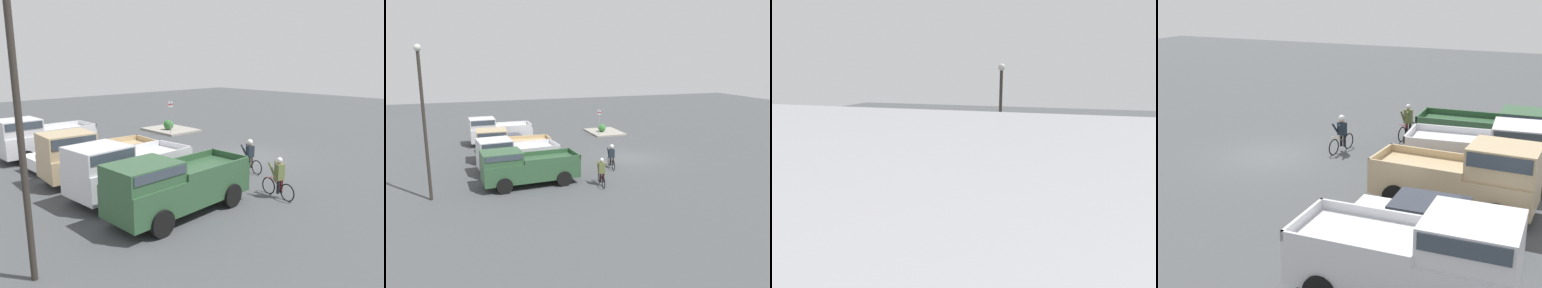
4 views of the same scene
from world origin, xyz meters
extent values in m
plane|color=#424447|center=(0.00, 0.00, 0.00)|extent=(80.00, 80.00, 0.00)
cube|color=#2D5133|center=(-3.43, 8.25, 0.94)|extent=(2.18, 5.62, 1.09)
cube|color=#2D5133|center=(-3.52, 9.91, 1.82)|extent=(1.86, 2.30, 0.66)
cube|color=#333D47|center=(-3.52, 9.91, 1.97)|extent=(1.91, 2.12, 0.29)
cube|color=#2D5133|center=(-4.28, 7.10, 1.62)|extent=(0.25, 3.32, 0.25)
cube|color=#2D5133|center=(-2.47, 7.19, 1.62)|extent=(0.25, 3.32, 0.25)
cube|color=#2D5133|center=(-3.29, 5.53, 1.62)|extent=(1.90, 0.18, 0.25)
cylinder|color=black|center=(-4.47, 9.91, 0.44)|extent=(0.27, 0.90, 0.89)
cylinder|color=black|center=(-2.57, 10.01, 0.44)|extent=(0.27, 0.90, 0.89)
cylinder|color=black|center=(-4.29, 6.49, 0.44)|extent=(0.27, 0.90, 0.89)
cylinder|color=black|center=(-2.39, 6.59, 0.44)|extent=(0.27, 0.90, 0.89)
cube|color=silver|center=(-0.63, 8.46, 0.94)|extent=(2.53, 5.25, 1.07)
cube|color=silver|center=(-0.78, 9.97, 1.86)|extent=(2.08, 2.20, 0.78)
cube|color=#333D47|center=(-0.78, 9.97, 2.04)|extent=(2.12, 2.04, 0.34)
cube|color=silver|center=(-1.52, 7.35, 1.60)|extent=(0.37, 3.04, 0.25)
cube|color=silver|center=(0.45, 7.54, 1.60)|extent=(0.37, 3.04, 0.25)
cube|color=silver|center=(-0.40, 5.97, 1.60)|extent=(2.06, 0.27, 0.25)
cylinder|color=black|center=(-1.80, 9.93, 0.44)|extent=(0.30, 0.91, 0.89)
cylinder|color=black|center=(0.24, 10.12, 0.44)|extent=(0.30, 0.91, 0.89)
cylinder|color=black|center=(-1.51, 6.79, 0.44)|extent=(0.30, 0.91, 0.89)
cylinder|color=black|center=(0.54, 6.99, 0.44)|extent=(0.30, 0.91, 0.89)
cube|color=tan|center=(2.17, 8.28, 0.85)|extent=(2.16, 5.25, 0.95)
cube|color=tan|center=(2.24, 9.83, 1.82)|extent=(1.87, 2.14, 1.00)
cube|color=#333D47|center=(2.24, 9.83, 2.04)|extent=(1.92, 1.98, 0.44)
cube|color=tan|center=(1.20, 7.29, 1.44)|extent=(0.21, 3.10, 0.25)
cube|color=tan|center=(3.05, 7.21, 1.44)|extent=(0.21, 3.10, 0.25)
cube|color=tan|center=(2.06, 5.74, 1.44)|extent=(1.94, 0.16, 0.25)
cylinder|color=black|center=(1.27, 9.92, 0.41)|extent=(0.26, 0.84, 0.83)
cylinder|color=black|center=(3.21, 9.84, 0.41)|extent=(0.26, 0.84, 0.83)
cylinder|color=black|center=(1.13, 6.72, 0.41)|extent=(0.26, 0.84, 0.83)
cylinder|color=black|center=(3.07, 6.64, 0.41)|extent=(0.26, 0.84, 0.83)
cube|color=white|center=(4.97, 8.32, 0.55)|extent=(1.90, 4.59, 0.56)
cube|color=#2D333D|center=(4.97, 8.32, 1.07)|extent=(1.65, 2.09, 0.48)
cylinder|color=black|center=(4.04, 9.75, 0.31)|extent=(0.20, 0.63, 0.63)
cylinder|color=black|center=(5.81, 9.80, 0.31)|extent=(0.20, 0.63, 0.63)
cylinder|color=black|center=(4.13, 6.84, 0.31)|extent=(0.20, 0.63, 0.63)
cylinder|color=black|center=(5.89, 6.89, 0.31)|extent=(0.20, 0.63, 0.63)
cube|color=silver|center=(7.77, 8.49, 0.89)|extent=(2.19, 5.14, 1.08)
cube|color=silver|center=(7.73, 10.02, 1.86)|extent=(1.96, 2.08, 0.85)
cube|color=#333D47|center=(7.73, 10.02, 2.04)|extent=(2.02, 1.92, 0.37)
cube|color=silver|center=(6.79, 7.45, 1.56)|extent=(0.15, 3.06, 0.25)
cube|color=silver|center=(8.79, 7.49, 1.56)|extent=(0.15, 3.06, 0.25)
cube|color=silver|center=(7.82, 5.98, 1.56)|extent=(2.08, 0.13, 0.25)
cylinder|color=black|center=(6.69, 10.05, 0.39)|extent=(0.24, 0.78, 0.78)
cylinder|color=black|center=(8.77, 10.09, 0.39)|extent=(0.24, 0.78, 0.78)
cylinder|color=black|center=(6.76, 6.89, 0.39)|extent=(0.24, 0.78, 0.78)
cylinder|color=black|center=(8.84, 6.93, 0.39)|extent=(0.24, 0.78, 0.78)
torus|color=black|center=(-1.25, 2.35, 0.33)|extent=(0.71, 0.16, 0.71)
torus|color=black|center=(-2.36, 2.53, 0.33)|extent=(0.71, 0.16, 0.71)
cylinder|color=tan|center=(-1.81, 2.44, 0.50)|extent=(0.58, 0.13, 0.38)
cylinder|color=tan|center=(-1.81, 2.44, 0.70)|extent=(0.62, 0.14, 0.04)
cylinder|color=tan|center=(-2.00, 2.47, 0.50)|extent=(0.04, 0.04, 0.35)
cylinder|color=tan|center=(-1.39, 2.37, 0.72)|extent=(0.10, 0.46, 0.02)
cylinder|color=black|center=(-1.90, 2.55, 0.46)|extent=(0.14, 0.14, 0.53)
cylinder|color=black|center=(-1.93, 2.37, 0.46)|extent=(0.14, 0.14, 0.53)
cube|color=#1E2833|center=(-1.86, 2.45, 1.01)|extent=(0.30, 0.39, 0.56)
cylinder|color=#1E2833|center=(-1.61, 2.58, 1.00)|extent=(0.55, 0.18, 0.62)
cylinder|color=#1E2833|center=(-1.67, 2.24, 1.00)|extent=(0.55, 0.18, 0.62)
sphere|color=tan|center=(-1.83, 2.44, 1.41)|extent=(0.25, 0.25, 0.25)
sphere|color=silver|center=(-1.83, 2.44, 1.47)|extent=(0.28, 0.28, 0.28)
torus|color=black|center=(-4.35, 4.32, 0.33)|extent=(0.71, 0.17, 0.72)
torus|color=black|center=(-5.35, 4.48, 0.33)|extent=(0.71, 0.17, 0.72)
cylinder|color=maroon|center=(-4.85, 4.40, 0.51)|extent=(0.53, 0.12, 0.38)
cylinder|color=maroon|center=(-4.85, 4.40, 0.71)|extent=(0.56, 0.13, 0.04)
cylinder|color=maroon|center=(-5.02, 4.43, 0.51)|extent=(0.04, 0.04, 0.35)
cylinder|color=maroon|center=(-4.47, 4.34, 0.73)|extent=(0.10, 0.46, 0.02)
cylinder|color=black|center=(-4.93, 4.50, 0.47)|extent=(0.14, 0.14, 0.53)
cylinder|color=black|center=(-4.96, 4.33, 0.47)|extent=(0.14, 0.14, 0.53)
cube|color=#5B6638|center=(-4.90, 4.41, 1.05)|extent=(0.30, 0.39, 0.65)
cylinder|color=#5B6638|center=(-4.67, 4.54, 1.05)|extent=(0.51, 0.17, 0.70)
cylinder|color=#5B6638|center=(-4.72, 4.21, 1.05)|extent=(0.51, 0.17, 0.70)
sphere|color=tan|center=(-4.87, 4.40, 1.48)|extent=(0.20, 0.20, 0.20)
sphere|color=silver|center=(-4.87, 4.40, 1.53)|extent=(0.22, 0.22, 0.22)
cylinder|color=#9E9EA3|center=(7.80, -0.53, 1.29)|extent=(0.06, 0.06, 2.59)
cube|color=white|center=(7.80, -0.53, 2.26)|extent=(0.16, 0.27, 0.45)
cube|color=red|center=(7.80, -0.53, 2.26)|extent=(0.17, 0.27, 0.10)
cylinder|color=#2D2823|center=(-4.13, 13.68, 3.79)|extent=(0.16, 0.16, 7.58)
sphere|color=#B2B2A8|center=(-4.13, 13.68, 7.70)|extent=(0.36, 0.36, 0.36)
cube|color=gray|center=(9.25, -1.71, 0.07)|extent=(3.86, 3.00, 0.15)
sphere|color=#337033|center=(9.07, -1.35, 0.53)|extent=(0.76, 0.76, 0.76)
camera|label=1|loc=(-12.91, 16.45, 5.31)|focal=35.00mm
camera|label=2|loc=(-23.95, 12.35, 7.31)|focal=35.00mm
camera|label=3|loc=(-6.61, 29.20, 7.38)|focal=28.00mm
camera|label=4|loc=(18.11, 11.89, 7.01)|focal=50.00mm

